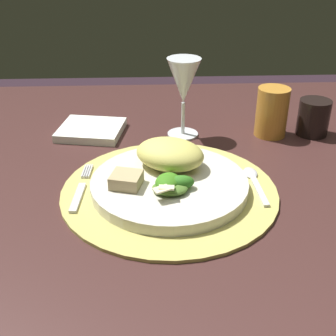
{
  "coord_description": "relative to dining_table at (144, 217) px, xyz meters",
  "views": [
    {
      "loc": [
        0.02,
        -0.76,
        1.16
      ],
      "look_at": [
        0.05,
        -0.06,
        0.78
      ],
      "focal_mm": 47.48,
      "sensor_mm": 36.0,
      "label": 1
    }
  ],
  "objects": [
    {
      "name": "salad_greens",
      "position": [
        0.05,
        -0.15,
        0.17
      ],
      "size": [
        0.07,
        0.08,
        0.02
      ],
      "color": "#30721E",
      "rests_on": "dinner_plate"
    },
    {
      "name": "spoon",
      "position": [
        0.2,
        -0.09,
        0.14
      ],
      "size": [
        0.02,
        0.13,
        0.01
      ],
      "color": "silver",
      "rests_on": "placemat"
    },
    {
      "name": "napkin",
      "position": [
        -0.11,
        0.14,
        0.14
      ],
      "size": [
        0.15,
        0.14,
        0.02
      ],
      "primitive_type": "cube",
      "rotation": [
        0.0,
        0.0,
        -0.18
      ],
      "color": "white",
      "rests_on": "dining_table"
    },
    {
      "name": "amber_tumbler",
      "position": [
        0.28,
        0.11,
        0.18
      ],
      "size": [
        0.07,
        0.07,
        0.1
      ],
      "primitive_type": "cylinder",
      "color": "#CB8730",
      "rests_on": "dining_table"
    },
    {
      "name": "dining_table",
      "position": [
        0.0,
        0.0,
        0.0
      ],
      "size": [
        1.19,
        0.94,
        0.76
      ],
      "color": "#3F2321",
      "rests_on": "ground"
    },
    {
      "name": "wine_glass",
      "position": [
        0.09,
        0.12,
        0.25
      ],
      "size": [
        0.07,
        0.07,
        0.17
      ],
      "color": "silver",
      "rests_on": "dining_table"
    },
    {
      "name": "bread_piece",
      "position": [
        -0.02,
        -0.13,
        0.17
      ],
      "size": [
        0.06,
        0.06,
        0.02
      ],
      "primitive_type": "cube",
      "rotation": [
        0.0,
        0.0,
        4.45
      ],
      "color": "tan",
      "rests_on": "dinner_plate"
    },
    {
      "name": "pasta_serving",
      "position": [
        0.05,
        -0.07,
        0.18
      ],
      "size": [
        0.15,
        0.14,
        0.05
      ],
      "primitive_type": "ellipsoid",
      "rotation": [
        0.0,
        0.0,
        2.65
      ],
      "color": "#D5CC62",
      "rests_on": "dinner_plate"
    },
    {
      "name": "dark_tumbler",
      "position": [
        0.37,
        0.11,
        0.17
      ],
      "size": [
        0.07,
        0.07,
        0.08
      ],
      "primitive_type": "cylinder",
      "color": "black",
      "rests_on": "dining_table"
    },
    {
      "name": "dinner_plate",
      "position": [
        0.05,
        -0.11,
        0.15
      ],
      "size": [
        0.27,
        0.27,
        0.02
      ],
      "primitive_type": "cylinder",
      "color": "silver",
      "rests_on": "placemat"
    },
    {
      "name": "placemat",
      "position": [
        0.05,
        -0.11,
        0.13
      ],
      "size": [
        0.37,
        0.37,
        0.01
      ],
      "primitive_type": "cylinder",
      "color": "tan",
      "rests_on": "dining_table"
    },
    {
      "name": "fork",
      "position": [
        -0.1,
        -0.11,
        0.14
      ],
      "size": [
        0.02,
        0.15,
        0.0
      ],
      "color": "silver",
      "rests_on": "placemat"
    }
  ]
}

